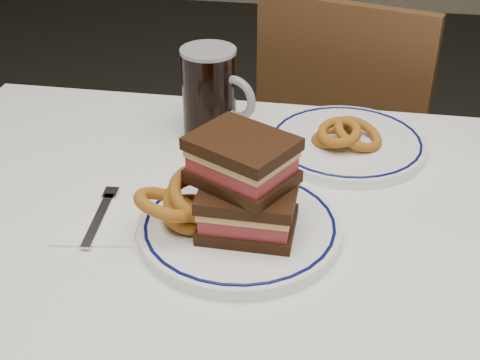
% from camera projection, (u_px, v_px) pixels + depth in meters
% --- Properties ---
extents(dining_table, '(1.27, 0.87, 0.75)m').
position_uv_depth(dining_table, '(270.00, 284.00, 1.04)').
color(dining_table, white).
rests_on(dining_table, floor).
extents(chair_far, '(0.51, 0.51, 0.90)m').
position_uv_depth(chair_far, '(348.00, 145.00, 1.74)').
color(chair_far, '#4F3219').
rests_on(chair_far, floor).
extents(main_plate, '(0.29, 0.29, 0.02)m').
position_uv_depth(main_plate, '(240.00, 228.00, 0.96)').
color(main_plate, white).
rests_on(main_plate, dining_table).
extents(reuben_sandwich, '(0.17, 0.16, 0.14)m').
position_uv_depth(reuben_sandwich, '(245.00, 185.00, 0.92)').
color(reuben_sandwich, black).
rests_on(reuben_sandwich, main_plate).
extents(onion_rings_main, '(0.15, 0.12, 0.10)m').
position_uv_depth(onion_rings_main, '(191.00, 205.00, 0.94)').
color(onion_rings_main, brown).
rests_on(onion_rings_main, main_plate).
extents(ketchup_ramekin, '(0.05, 0.05, 0.03)m').
position_uv_depth(ketchup_ramekin, '(242.00, 189.00, 1.01)').
color(ketchup_ramekin, white).
rests_on(ketchup_ramekin, main_plate).
extents(beer_mug, '(0.14, 0.10, 0.16)m').
position_uv_depth(beer_mug, '(211.00, 92.00, 1.19)').
color(beer_mug, black).
rests_on(beer_mug, dining_table).
extents(far_plate, '(0.28, 0.28, 0.02)m').
position_uv_depth(far_plate, '(346.00, 143.00, 1.18)').
color(far_plate, white).
rests_on(far_plate, dining_table).
extents(onion_rings_far, '(0.13, 0.10, 0.06)m').
position_uv_depth(onion_rings_far, '(345.00, 134.00, 1.16)').
color(onion_rings_far, brown).
rests_on(onion_rings_far, far_plate).
extents(napkin_fork, '(0.14, 0.16, 0.01)m').
position_uv_depth(napkin_fork, '(99.00, 221.00, 1.00)').
color(napkin_fork, white).
rests_on(napkin_fork, dining_table).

